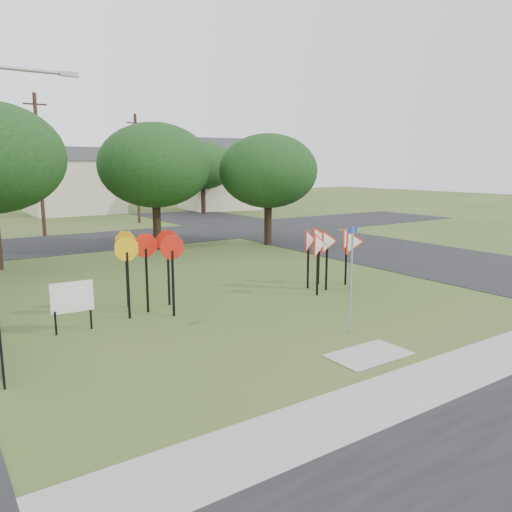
{
  "coord_description": "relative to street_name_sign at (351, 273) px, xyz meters",
  "views": [
    {
      "loc": [
        -8.72,
        -10.34,
        4.53
      ],
      "look_at": [
        0.36,
        3.0,
        1.6
      ],
      "focal_mm": 35.0,
      "sensor_mm": 36.0,
      "label": 1
    }
  ],
  "objects": [
    {
      "name": "curb_pad",
      "position": [
        -0.8,
        -1.48,
        -1.68
      ],
      "size": [
        2.0,
        1.2,
        0.02
      ],
      "primitive_type": "cube",
      "color": "gray",
      "rests_on": "ground"
    },
    {
      "name": "house_mid",
      "position": [
        3.2,
        40.92,
        1.46
      ],
      "size": [
        8.4,
        8.4,
        6.2
      ],
      "color": "beige",
      "rests_on": "ground"
    },
    {
      "name": "house_right",
      "position": [
        17.2,
        36.92,
        1.97
      ],
      "size": [
        8.3,
        8.3,
        7.2
      ],
      "color": "beige",
      "rests_on": "ground"
    },
    {
      "name": "far_pole_b",
      "position": [
        5.2,
        28.92,
        2.66
      ],
      "size": [
        1.4,
        0.24,
        8.5
      ],
      "color": "#3F281D",
      "rests_on": "ground"
    },
    {
      "name": "street_right",
      "position": [
        11.2,
        10.92,
        -1.68
      ],
      "size": [
        8.0,
        50.0,
        0.02
      ],
      "primitive_type": "cube",
      "color": "black",
      "rests_on": "ground"
    },
    {
      "name": "sidewalk",
      "position": [
        -0.8,
        -3.28,
        -1.68
      ],
      "size": [
        30.0,
        1.6,
        0.02
      ],
      "primitive_type": "cube",
      "color": "gray",
      "rests_on": "ground"
    },
    {
      "name": "info_board",
      "position": [
        -6.26,
        4.31,
        -0.74
      ],
      "size": [
        1.13,
        0.11,
        1.42
      ],
      "color": "black",
      "rests_on": "ground"
    },
    {
      "name": "tree_near_mid",
      "position": [
        1.2,
        15.92,
        2.86
      ],
      "size": [
        6.0,
        6.0,
        6.8
      ],
      "color": "black",
      "rests_on": "ground"
    },
    {
      "name": "far_pole_a",
      "position": [
        -2.8,
        24.92,
        2.91
      ],
      "size": [
        1.4,
        0.24,
        9.0
      ],
      "color": "#3F281D",
      "rests_on": "ground"
    },
    {
      "name": "yield_sign_cluster",
      "position": [
        2.87,
        4.04,
        0.02
      ],
      "size": [
        2.93,
        1.76,
        2.31
      ],
      "color": "black",
      "rests_on": "ground"
    },
    {
      "name": "stop_sign_cluster",
      "position": [
        -3.76,
        4.99,
        0.17
      ],
      "size": [
        2.34,
        2.1,
        2.51
      ],
      "color": "black",
      "rests_on": "ground"
    },
    {
      "name": "planting_strip",
      "position": [
        -0.8,
        -4.48,
        -1.68
      ],
      "size": [
        30.0,
        0.8,
        0.02
      ],
      "primitive_type": "cube",
      "color": "#354B1C",
      "rests_on": "ground"
    },
    {
      "name": "tree_near_right",
      "position": [
        7.2,
        13.92,
        2.54
      ],
      "size": [
        5.6,
        5.6,
        6.33
      ],
      "color": "black",
      "rests_on": "ground"
    },
    {
      "name": "street_far",
      "position": [
        -0.8,
        20.92,
        -1.68
      ],
      "size": [
        60.0,
        8.0,
        0.02
      ],
      "primitive_type": "cube",
      "color": "black",
      "rests_on": "ground"
    },
    {
      "name": "street_name_sign",
      "position": [
        0.0,
        0.0,
        0.0
      ],
      "size": [
        0.57,
        0.25,
        2.93
      ],
      "color": "#9DA0A6",
      "rests_on": "ground"
    },
    {
      "name": "ground",
      "position": [
        -0.8,
        0.92,
        -1.69
      ],
      "size": [
        140.0,
        140.0,
        0.0
      ],
      "primitive_type": "plane",
      "color": "#354B1C"
    },
    {
      "name": "tree_far_right",
      "position": [
        13.2,
        32.92,
        2.86
      ],
      "size": [
        6.0,
        6.0,
        6.8
      ],
      "color": "black",
      "rests_on": "ground"
    }
  ]
}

